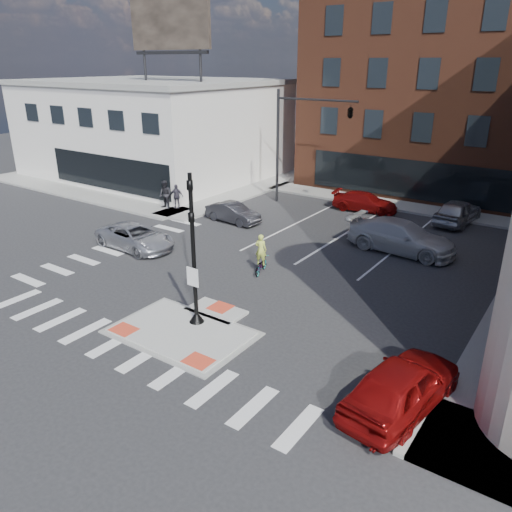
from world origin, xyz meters
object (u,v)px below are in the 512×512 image
Objects in this scene: pedestrian_b at (176,196)px; pedestrian_a at (165,195)px; bg_car_silver at (458,212)px; silver_suv at (135,237)px; bg_car_dark at (233,213)px; cyclist at (261,260)px; white_pickup at (401,237)px; red_sedan at (402,385)px; bg_car_red at (365,202)px.

pedestrian_a is at bearing -156.78° from pedestrian_b.
silver_suv is at bearing 53.37° from bg_car_silver.
silver_suv is at bearing 172.24° from bg_car_dark.
silver_suv is 2.47× the size of pedestrian_a.
silver_suv is 1.27× the size of bg_car_dark.
cyclist reaches higher than pedestrian_b.
bg_car_silver is at bearing 32.41° from pedestrian_a.
white_pickup is 2.92× the size of cyclist.
red_sedan is 13.81m from white_pickup.
red_sedan is 2.45× the size of pedestrian_a.
cyclist is (7.70, 1.12, 0.00)m from silver_suv.
bg_car_silver is 19.49m from pedestrian_a.
bg_car_dark is 8.52m from cyclist.
bg_car_dark is at bearing 11.96° from pedestrian_a.
bg_car_silver is at bearing -51.87° from bg_car_dark.
silver_suv is at bearing -7.69° from cyclist.
silver_suv is 16.16m from bg_car_red.
bg_car_silver is 15.05m from cyclist.
pedestrian_b is at bearing 94.20° from bg_car_dark.
pedestrian_a is 1.17× the size of pedestrian_b.
bg_car_silver is at bearing -39.01° from silver_suv.
pedestrian_a is at bearing 98.55° from white_pickup.
white_pickup is 7.99m from bg_car_red.
cyclist is (6.19, -5.86, 0.05)m from bg_car_dark.
red_sedan is 1.03× the size of bg_car_silver.
pedestrian_a reaches higher than bg_car_red.
silver_suv is 7.82m from pedestrian_b.
white_pickup is 7.10m from bg_car_silver.
pedestrian_b reaches higher than white_pickup.
silver_suv is at bearing 145.39° from bg_car_red.
white_pickup reaches higher than bg_car_dark.
red_sedan reaches higher than bg_car_red.
bg_car_dark is 5.00m from pedestrian_b.
cyclist reaches higher than red_sedan.
white_pickup is at bearing 85.57° from bg_car_silver.
pedestrian_a is (-20.97, 11.44, 0.31)m from red_sedan.
silver_suv is 7.59m from pedestrian_a.
pedestrian_b is at bearing 53.73° from pedestrian_a.
bg_car_red is 13.17m from pedestrian_b.
red_sedan is at bearing 105.21° from bg_car_silver.
white_pickup reaches higher than bg_car_red.
silver_suv is 2.90× the size of pedestrian_b.
pedestrian_a is at bearing 117.46° from bg_car_red.
pedestrian_b reaches higher than bg_car_red.
bg_car_dark is (-15.47, 11.98, -0.19)m from red_sedan.
bg_car_dark is (1.51, 6.98, -0.05)m from silver_suv.
white_pickup is 8.28m from cyclist.
bg_car_silver is (-3.46, 20.00, -0.03)m from red_sedan.
pedestrian_a is (-5.50, -0.54, 0.51)m from bg_car_dark.
silver_suv is 20.19m from bg_car_silver.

